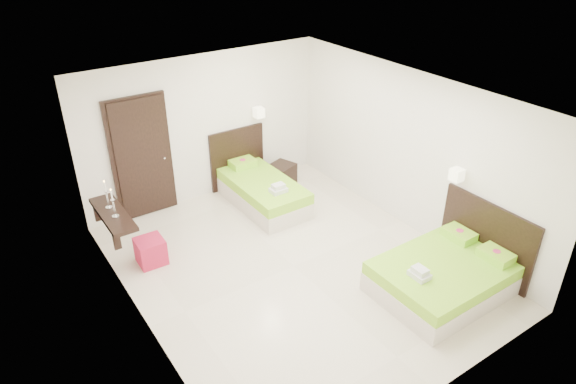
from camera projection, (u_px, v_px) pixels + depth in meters
floor at (294, 266)px, 7.66m from camera, size 5.50×5.50×0.00m
bed_single at (261, 189)px, 9.19m from camera, size 1.11×1.85×1.53m
bed_double at (446, 274)px, 7.07m from camera, size 1.78×1.52×1.47m
nightstand at (282, 175)px, 9.84m from camera, size 0.58×0.55×0.42m
ottoman at (151, 251)px, 7.65m from camera, size 0.41×0.41×0.40m
door at (142, 158)px, 8.51m from camera, size 1.02×0.15×2.14m
console_shelf at (112, 215)px, 7.39m from camera, size 0.35×1.20×0.78m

